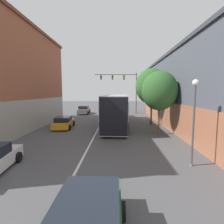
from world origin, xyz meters
TOP-DOWN VIEW (x-y plane):
  - lane_center_line at (0.00, 18.22)m, footprint 0.14×48.44m
  - building_right_storefront at (11.21, 18.75)m, footprint 7.79×29.57m
  - bus at (1.87, 20.57)m, footprint 2.95×12.88m
  - parked_car_left_near at (-4.06, 31.70)m, footprint 2.12×4.29m
  - parked_car_left_mid at (-3.85, 18.82)m, footprint 2.21×4.19m
  - traffic_signal_gantry at (3.15, 32.43)m, footprint 7.72×0.36m
  - street_lamp at (6.02, 9.10)m, footprint 0.33×0.33m
  - street_tree_near at (5.88, 16.10)m, footprint 3.25×2.93m
  - street_tree_far at (6.11, 20.93)m, footprint 3.82×3.44m

SIDE VIEW (x-z plane):
  - lane_center_line at x=0.00m, z-range 0.00..0.01m
  - parked_car_left_mid at x=-3.85m, z-range -0.03..1.23m
  - parked_car_left_near at x=-4.06m, z-range -0.04..1.45m
  - bus at x=1.87m, z-range 0.22..3.81m
  - street_lamp at x=6.02m, z-range 0.44..5.00m
  - street_tree_near at x=5.88m, z-range 1.12..6.96m
  - building_right_storefront at x=11.21m, z-range 0.12..8.30m
  - street_tree_far at x=6.11m, z-range 1.25..7.96m
  - traffic_signal_gantry at x=3.15m, z-range 1.77..9.23m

